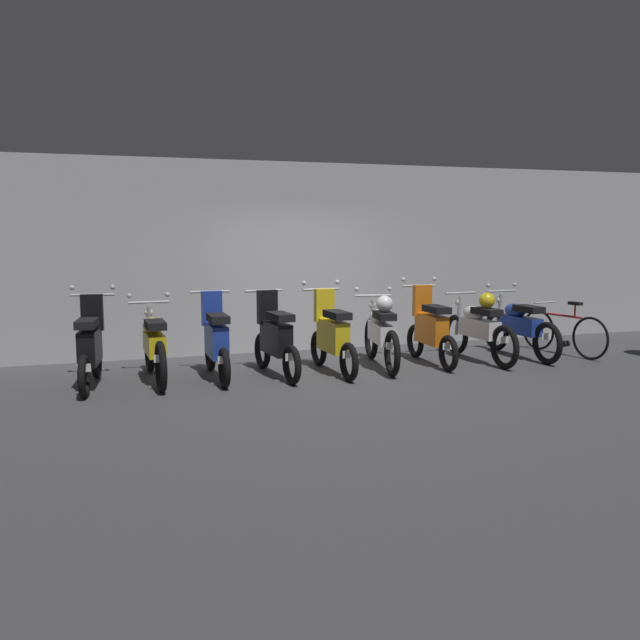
# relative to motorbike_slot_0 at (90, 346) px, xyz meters

# --- Properties ---
(ground_plane) EXTENTS (80.00, 80.00, 0.00)m
(ground_plane) POSITION_rel_motorbike_slot_0_xyz_m (3.25, -0.26, -0.53)
(ground_plane) COLOR #424244
(back_wall) EXTENTS (16.00, 0.30, 3.13)m
(back_wall) POSITION_rel_motorbike_slot_0_xyz_m (3.25, 1.89, 1.04)
(back_wall) COLOR #ADADB2
(back_wall) RESTS_ON ground
(motorbike_slot_0) EXTENTS (0.59, 1.68, 1.29)m
(motorbike_slot_0) POSITION_rel_motorbike_slot_0_xyz_m (0.00, 0.00, 0.00)
(motorbike_slot_0) COLOR black
(motorbike_slot_0) RESTS_ON ground
(motorbike_slot_1) EXTENTS (0.59, 1.95, 1.15)m
(motorbike_slot_1) POSITION_rel_motorbike_slot_0_xyz_m (0.81, 0.08, -0.04)
(motorbike_slot_1) COLOR black
(motorbike_slot_1) RESTS_ON ground
(motorbike_slot_2) EXTENTS (0.56, 1.68, 1.18)m
(motorbike_slot_2) POSITION_rel_motorbike_slot_0_xyz_m (1.62, -0.02, -0.00)
(motorbike_slot_2) COLOR black
(motorbike_slot_2) RESTS_ON ground
(motorbike_slot_3) EXTENTS (0.56, 1.68, 1.18)m
(motorbike_slot_3) POSITION_rel_motorbike_slot_0_xyz_m (2.43, -0.09, -0.00)
(motorbike_slot_3) COLOR black
(motorbike_slot_3) RESTS_ON ground
(motorbike_slot_4) EXTENTS (0.59, 1.68, 1.29)m
(motorbike_slot_4) POSITION_rel_motorbike_slot_0_xyz_m (3.25, -0.14, 0.00)
(motorbike_slot_4) COLOR black
(motorbike_slot_4) RESTS_ON ground
(motorbike_slot_5) EXTENTS (0.59, 1.94, 1.15)m
(motorbike_slot_5) POSITION_rel_motorbike_slot_0_xyz_m (4.07, -0.00, 0.00)
(motorbike_slot_5) COLOR black
(motorbike_slot_5) RESTS_ON ground
(motorbike_slot_6) EXTENTS (0.59, 1.68, 1.29)m
(motorbike_slot_6) POSITION_rel_motorbike_slot_0_xyz_m (4.88, 0.01, 0.00)
(motorbike_slot_6) COLOR black
(motorbike_slot_6) RESTS_ON ground
(motorbike_slot_7) EXTENTS (0.56, 1.95, 1.08)m
(motorbike_slot_7) POSITION_rel_motorbike_slot_0_xyz_m (5.69, -0.04, -0.00)
(motorbike_slot_7) COLOR black
(motorbike_slot_7) RESTS_ON ground
(motorbike_slot_8) EXTENTS (0.59, 1.95, 1.15)m
(motorbike_slot_8) POSITION_rel_motorbike_slot_0_xyz_m (6.50, 0.07, -0.04)
(motorbike_slot_8) COLOR black
(motorbike_slot_8) RESTS_ON ground
(bicycle) EXTENTS (0.52, 1.70, 0.89)m
(bicycle) POSITION_rel_motorbike_slot_0_xyz_m (7.30, 0.01, -0.17)
(bicycle) COLOR black
(bicycle) RESTS_ON ground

